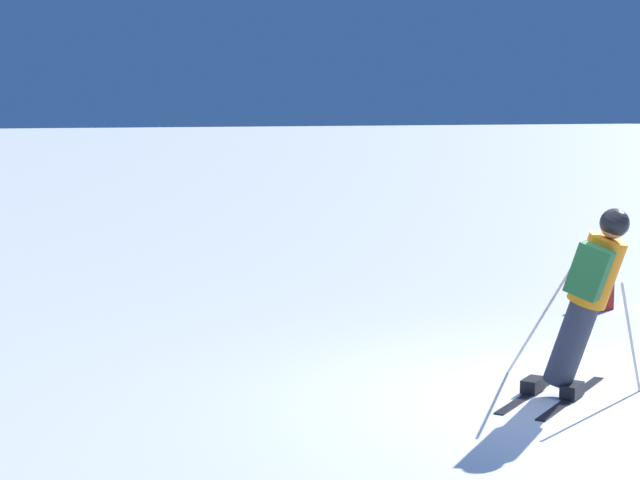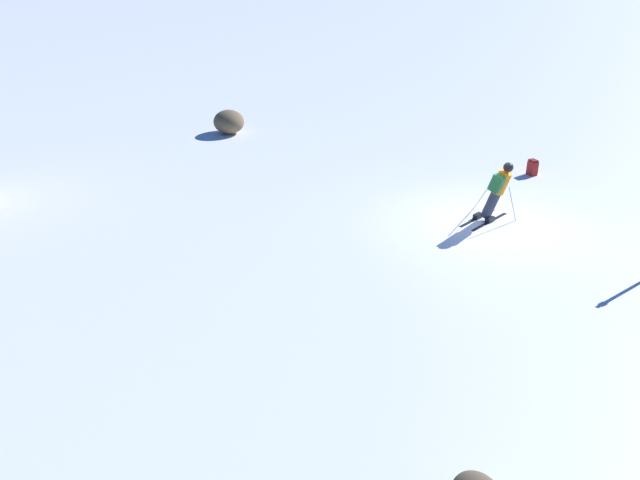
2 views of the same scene
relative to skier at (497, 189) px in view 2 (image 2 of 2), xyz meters
name	(u,v)px [view 2 (image 2 of 2)]	position (x,y,z in m)	size (l,w,h in m)	color
ground_plane	(488,223)	(0.04, 0.13, -0.94)	(300.00, 300.00, 0.00)	white
skier	(497,189)	(0.00, 0.00, 0.00)	(1.51, 1.65, 1.73)	black
spare_backpack	(532,167)	(3.21, -3.19, -0.70)	(0.32, 0.24, 0.50)	#AD231E
exposed_boulder_1	(229,122)	(10.85, 5.36, -0.49)	(1.39, 1.18, 0.90)	brown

